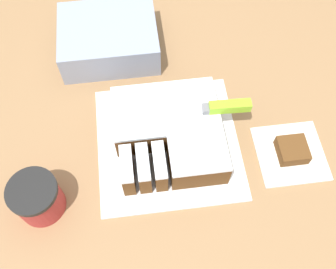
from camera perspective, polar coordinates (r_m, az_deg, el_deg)
ground_plane at (r=1.74m, az=0.36°, el=-13.88°), size 8.00×8.00×0.00m
countertop at (r=1.32m, az=0.47°, el=-8.86°), size 1.40×1.10×0.88m
cake_board at (r=0.89m, az=-0.00°, el=-1.23°), size 0.32×0.32×0.01m
cake at (r=0.86m, az=0.26°, el=0.31°), size 0.23×0.23×0.07m
knife at (r=0.85m, az=6.98°, el=3.85°), size 0.28×0.03×0.02m
coffee_cup at (r=0.84m, az=-18.44°, el=-8.74°), size 0.10×0.10×0.09m
paper_napkin at (r=0.92m, az=17.30°, el=-2.66°), size 0.15×0.15×0.01m
brownie at (r=0.91m, az=17.59°, el=-2.16°), size 0.06×0.06×0.03m
storage_box at (r=1.03m, az=-8.56°, el=13.57°), size 0.24×0.20×0.09m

